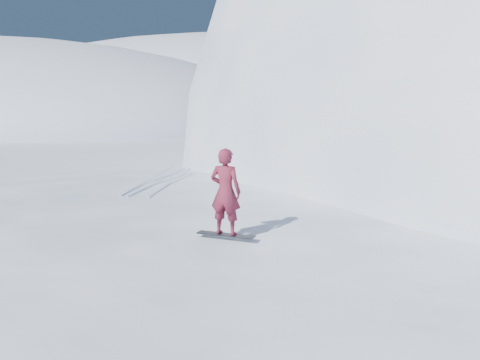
# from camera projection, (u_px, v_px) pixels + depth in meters

# --- Properties ---
(ground) EXTENTS (400.00, 400.00, 0.00)m
(ground) POSITION_uv_depth(u_px,v_px,m) (122.00, 307.00, 13.99)
(ground) COLOR white
(ground) RESTS_ON ground
(near_ridge) EXTENTS (36.00, 28.00, 4.80)m
(near_ridge) POSITION_uv_depth(u_px,v_px,m) (202.00, 274.00, 16.47)
(near_ridge) COLOR white
(near_ridge) RESTS_ON ground
(peak_shoulder) EXTENTS (28.00, 24.00, 18.00)m
(peak_shoulder) POSITION_uv_depth(u_px,v_px,m) (472.00, 192.00, 29.46)
(peak_shoulder) COLOR white
(peak_shoulder) RESTS_ON ground
(far_ridge_c) EXTENTS (140.00, 90.00, 36.00)m
(far_ridge_c) POSITION_uv_depth(u_px,v_px,m) (218.00, 111.00, 129.27)
(far_ridge_c) COLOR white
(far_ridge_c) RESTS_ON ground
(wind_bumps) EXTENTS (16.00, 14.40, 1.00)m
(wind_bumps) POSITION_uv_depth(u_px,v_px,m) (143.00, 278.00, 16.14)
(wind_bumps) COLOR white
(wind_bumps) RESTS_ON ground
(snowboard) EXTENTS (1.36, 0.29, 0.02)m
(snowboard) POSITION_uv_depth(u_px,v_px,m) (226.00, 235.00, 12.05)
(snowboard) COLOR black
(snowboard) RESTS_ON near_ridge
(snowboarder) EXTENTS (0.73, 0.49, 1.96)m
(snowboarder) POSITION_uv_depth(u_px,v_px,m) (226.00, 192.00, 11.88)
(snowboarder) COLOR maroon
(snowboarder) RESTS_ON snowboard
(board_tracks) EXTENTS (2.11, 5.96, 0.04)m
(board_tracks) POSITION_uv_depth(u_px,v_px,m) (161.00, 179.00, 19.20)
(board_tracks) COLOR silver
(board_tracks) RESTS_ON ground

